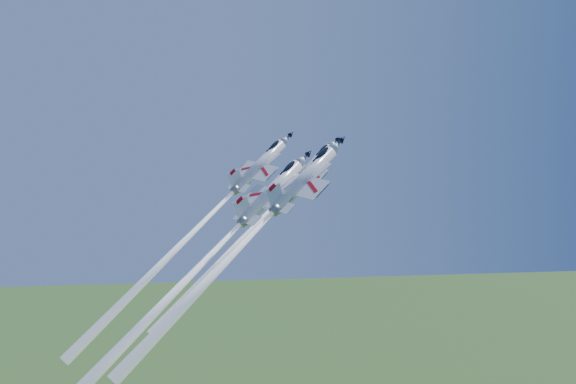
{
  "coord_description": "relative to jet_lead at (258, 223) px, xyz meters",
  "views": [
    {
      "loc": [
        -10.73,
        -107.87,
        117.97
      ],
      "look_at": [
        0.0,
        0.0,
        102.12
      ],
      "focal_mm": 40.0,
      "sensor_mm": 36.0,
      "label": 1
    }
  ],
  "objects": [
    {
      "name": "jet_right",
      "position": [
        -2.4,
        -10.05,
        -0.78
      ],
      "size": [
        34.58,
        21.66,
        36.18
      ],
      "rotation": [
        0.67,
        0.04,
        -1.03
      ],
      "color": "silver"
    },
    {
      "name": "jet_slot",
      "position": [
        -8.38,
        -8.44,
        -3.83
      ],
      "size": [
        35.74,
        22.35,
        37.64
      ],
      "rotation": [
        0.67,
        0.04,
        -1.03
      ],
      "color": "silver"
    },
    {
      "name": "jet_left",
      "position": [
        -10.52,
        -0.4,
        -1.0
      ],
      "size": [
        35.17,
        21.93,
        37.41
      ],
      "rotation": [
        0.67,
        0.04,
        -1.03
      ],
      "color": "silver"
    },
    {
      "name": "jet_lead",
      "position": [
        0.0,
        0.0,
        0.0
      ],
      "size": [
        31.2,
        19.49,
        32.99
      ],
      "rotation": [
        0.67,
        0.04,
        -1.03
      ],
      "color": "silver"
    }
  ]
}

